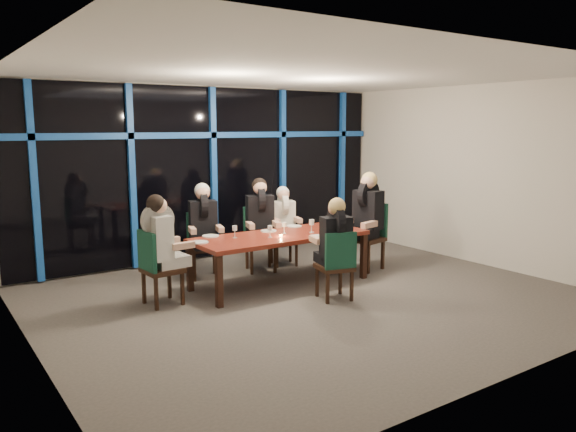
{
  "coord_description": "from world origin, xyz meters",
  "views": [
    {
      "loc": [
        -4.46,
        -5.88,
        2.32
      ],
      "look_at": [
        0.0,
        0.6,
        1.05
      ],
      "focal_mm": 35.0,
      "sensor_mm": 36.0,
      "label": 1
    }
  ],
  "objects_px": {
    "chair_far_mid": "(259,235)",
    "chair_near_mid": "(337,262)",
    "dining_table": "(280,239)",
    "diner_end_right": "(367,207)",
    "chair_far_left": "(203,241)",
    "chair_far_right": "(282,234)",
    "diner_end_left": "(161,233)",
    "diner_near_mid": "(335,233)",
    "chair_end_right": "(369,232)",
    "diner_far_mid": "(260,211)",
    "water_pitcher": "(329,223)",
    "chair_end_left": "(156,264)",
    "diner_far_right": "(284,214)",
    "wine_bottle": "(341,220)",
    "diner_far_left": "(203,217)"
  },
  "relations": [
    {
      "from": "chair_far_mid",
      "to": "chair_near_mid",
      "type": "bearing_deg",
      "value": -71.39
    },
    {
      "from": "dining_table",
      "to": "diner_end_right",
      "type": "bearing_deg",
      "value": -1.49
    },
    {
      "from": "chair_far_left",
      "to": "chair_far_right",
      "type": "bearing_deg",
      "value": 14.89
    },
    {
      "from": "diner_end_left",
      "to": "diner_near_mid",
      "type": "xyz_separation_m",
      "value": [
        2.0,
        -1.09,
        -0.04
      ]
    },
    {
      "from": "chair_end_right",
      "to": "diner_far_mid",
      "type": "height_order",
      "value": "diner_far_mid"
    },
    {
      "from": "water_pitcher",
      "to": "diner_far_mid",
      "type": "bearing_deg",
      "value": 146.05
    },
    {
      "from": "dining_table",
      "to": "chair_end_right",
      "type": "relative_size",
      "value": 2.41
    },
    {
      "from": "chair_far_right",
      "to": "diner_near_mid",
      "type": "height_order",
      "value": "diner_near_mid"
    },
    {
      "from": "chair_far_right",
      "to": "water_pitcher",
      "type": "bearing_deg",
      "value": -67.77
    },
    {
      "from": "dining_table",
      "to": "diner_end_right",
      "type": "xyz_separation_m",
      "value": [
        1.64,
        -0.04,
        0.35
      ]
    },
    {
      "from": "chair_end_left",
      "to": "diner_end_right",
      "type": "relative_size",
      "value": 0.94
    },
    {
      "from": "chair_near_mid",
      "to": "diner_far_mid",
      "type": "relative_size",
      "value": 0.95
    },
    {
      "from": "chair_far_left",
      "to": "diner_end_right",
      "type": "relative_size",
      "value": 0.95
    },
    {
      "from": "chair_end_right",
      "to": "diner_near_mid",
      "type": "relative_size",
      "value": 1.17
    },
    {
      "from": "chair_far_right",
      "to": "diner_end_left",
      "type": "distance_m",
      "value": 2.72
    },
    {
      "from": "dining_table",
      "to": "chair_far_mid",
      "type": "bearing_deg",
      "value": 77.2
    },
    {
      "from": "diner_end_right",
      "to": "diner_far_right",
      "type": "bearing_deg",
      "value": -148.5
    },
    {
      "from": "wine_bottle",
      "to": "diner_end_left",
      "type": "bearing_deg",
      "value": 177.31
    },
    {
      "from": "chair_far_mid",
      "to": "diner_end_right",
      "type": "distance_m",
      "value": 1.79
    },
    {
      "from": "chair_far_left",
      "to": "chair_far_mid",
      "type": "relative_size",
      "value": 0.97
    },
    {
      "from": "chair_far_mid",
      "to": "chair_far_left",
      "type": "bearing_deg",
      "value": -169.53
    },
    {
      "from": "wine_bottle",
      "to": "dining_table",
      "type": "bearing_deg",
      "value": 177.94
    },
    {
      "from": "diner_far_right",
      "to": "chair_end_right",
      "type": "bearing_deg",
      "value": -26.7
    },
    {
      "from": "diner_near_mid",
      "to": "chair_far_mid",
      "type": "bearing_deg",
      "value": -75.56
    },
    {
      "from": "chair_far_left",
      "to": "diner_end_left",
      "type": "relative_size",
      "value": 1.03
    },
    {
      "from": "diner_far_right",
      "to": "diner_near_mid",
      "type": "relative_size",
      "value": 0.96
    },
    {
      "from": "chair_near_mid",
      "to": "wine_bottle",
      "type": "distance_m",
      "value": 1.44
    },
    {
      "from": "diner_far_left",
      "to": "diner_far_right",
      "type": "bearing_deg",
      "value": 15.2
    },
    {
      "from": "wine_bottle",
      "to": "chair_far_left",
      "type": "bearing_deg",
      "value": 149.08
    },
    {
      "from": "chair_near_mid",
      "to": "diner_end_left",
      "type": "xyz_separation_m",
      "value": [
        -1.98,
        1.17,
        0.42
      ]
    },
    {
      "from": "chair_far_right",
      "to": "diner_end_left",
      "type": "relative_size",
      "value": 0.93
    },
    {
      "from": "diner_far_left",
      "to": "wine_bottle",
      "type": "distance_m",
      "value": 2.13
    },
    {
      "from": "chair_far_mid",
      "to": "diner_far_mid",
      "type": "xyz_separation_m",
      "value": [
        -0.03,
        -0.08,
        0.4
      ]
    },
    {
      "from": "wine_bottle",
      "to": "chair_far_right",
      "type": "bearing_deg",
      "value": 110.01
    },
    {
      "from": "diner_near_mid",
      "to": "chair_far_right",
      "type": "bearing_deg",
      "value": -90.0
    },
    {
      "from": "diner_end_right",
      "to": "diner_near_mid",
      "type": "distance_m",
      "value": 1.73
    },
    {
      "from": "diner_end_left",
      "to": "wine_bottle",
      "type": "distance_m",
      "value": 2.91
    },
    {
      "from": "chair_far_mid",
      "to": "chair_near_mid",
      "type": "xyz_separation_m",
      "value": [
        -0.02,
        -2.0,
        -0.04
      ]
    },
    {
      "from": "chair_end_right",
      "to": "water_pitcher",
      "type": "height_order",
      "value": "chair_end_right"
    },
    {
      "from": "chair_end_right",
      "to": "chair_near_mid",
      "type": "height_order",
      "value": "chair_end_right"
    },
    {
      "from": "diner_end_right",
      "to": "wine_bottle",
      "type": "height_order",
      "value": "diner_end_right"
    },
    {
      "from": "chair_far_mid",
      "to": "diner_far_left",
      "type": "relative_size",
      "value": 1.05
    },
    {
      "from": "chair_near_mid",
      "to": "diner_far_left",
      "type": "height_order",
      "value": "diner_far_left"
    },
    {
      "from": "diner_near_mid",
      "to": "water_pitcher",
      "type": "relative_size",
      "value": 4.46
    },
    {
      "from": "chair_near_mid",
      "to": "water_pitcher",
      "type": "relative_size",
      "value": 4.58
    },
    {
      "from": "chair_near_mid",
      "to": "chair_end_right",
      "type": "bearing_deg",
      "value": -131.31
    },
    {
      "from": "water_pitcher",
      "to": "chair_far_left",
      "type": "bearing_deg",
      "value": 164.45
    },
    {
      "from": "diner_far_left",
      "to": "water_pitcher",
      "type": "xyz_separation_m",
      "value": [
        1.58,
        -1.08,
        -0.1
      ]
    },
    {
      "from": "diner_far_mid",
      "to": "diner_end_right",
      "type": "xyz_separation_m",
      "value": [
        1.46,
        -0.88,
        0.05
      ]
    },
    {
      "from": "chair_far_left",
      "to": "diner_far_right",
      "type": "relative_size",
      "value": 1.13
    }
  ]
}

